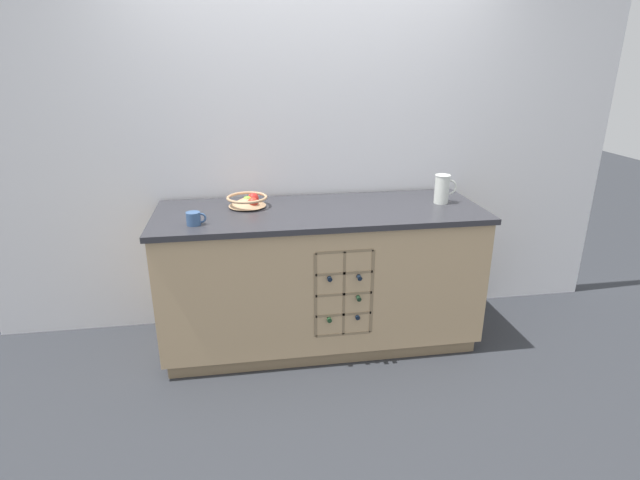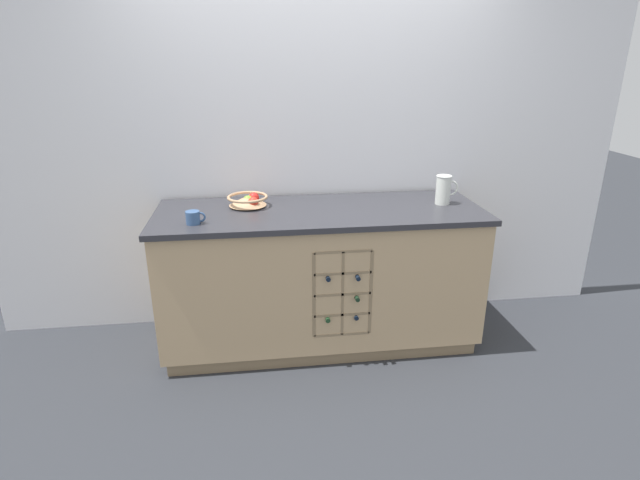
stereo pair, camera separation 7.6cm
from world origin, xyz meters
name	(u,v)px [view 2 (the right image)]	position (x,y,z in m)	size (l,w,h in m)	color
ground_plane	(320,338)	(0.00, 0.00, 0.00)	(14.00, 14.00, 0.00)	#2D3035
back_wall	(312,144)	(0.00, 0.42, 1.27)	(4.42, 0.06, 2.55)	white
kitchen_island	(320,276)	(0.00, 0.00, 0.47)	(2.06, 0.76, 0.93)	#8B7354
fruit_bowl	(248,200)	(-0.45, 0.13, 0.98)	(0.26, 0.26, 0.08)	tan
white_pitcher	(444,189)	(0.81, 0.03, 1.03)	(0.15, 0.10, 0.19)	silver
ceramic_mug	(193,218)	(-0.76, -0.19, 0.97)	(0.11, 0.08, 0.08)	#385684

